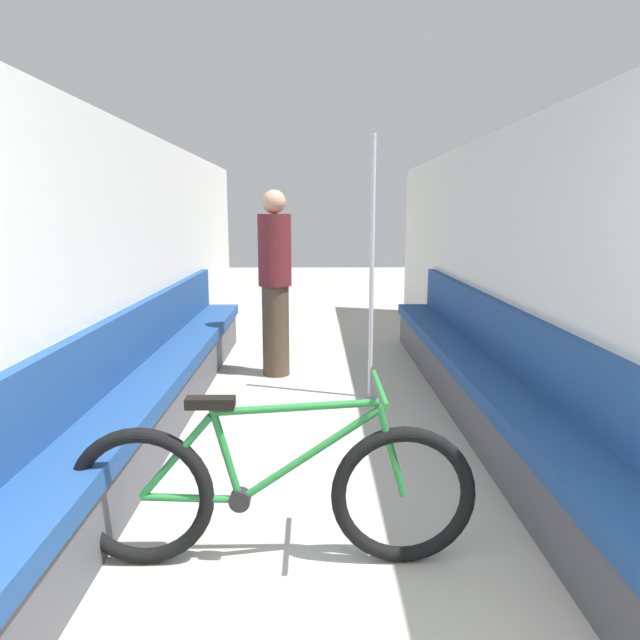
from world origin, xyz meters
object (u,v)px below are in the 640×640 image
Objects in this scene: bicycle at (272,492)px; grab_pole_near at (372,274)px; passenger_standing at (275,282)px; bench_seat_row_left at (155,387)px; bench_seat_row_right at (487,386)px.

grab_pole_near reaches higher than bicycle.
grab_pole_near is 1.06m from passenger_standing.
bench_seat_row_right is (2.31, 0.00, 0.00)m from bench_seat_row_left.
grab_pole_near reaches higher than bench_seat_row_left.
bench_seat_row_left is at bearing 180.00° from bench_seat_row_right.
passenger_standing is (-1.56, 1.32, 0.58)m from bench_seat_row_right.
bench_seat_row_left is at bearing 103.32° from bicycle.
bench_seat_row_right is at bearing 31.86° from bicycle.
bench_seat_row_left is 1.84m from grab_pole_near.
bench_seat_row_left is 2.31m from bench_seat_row_right.
bicycle is at bearing -59.70° from bench_seat_row_left.
bicycle is at bearing 157.20° from passenger_standing.
passenger_standing reaches higher than bench_seat_row_left.
bench_seat_row_left reaches higher than bicycle.
bicycle is 2.96m from passenger_standing.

